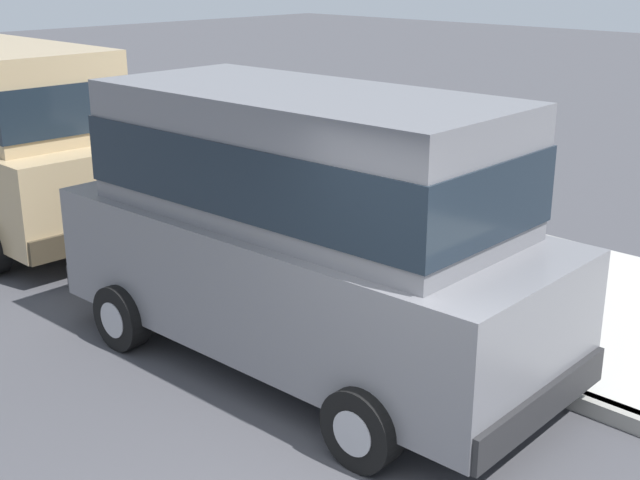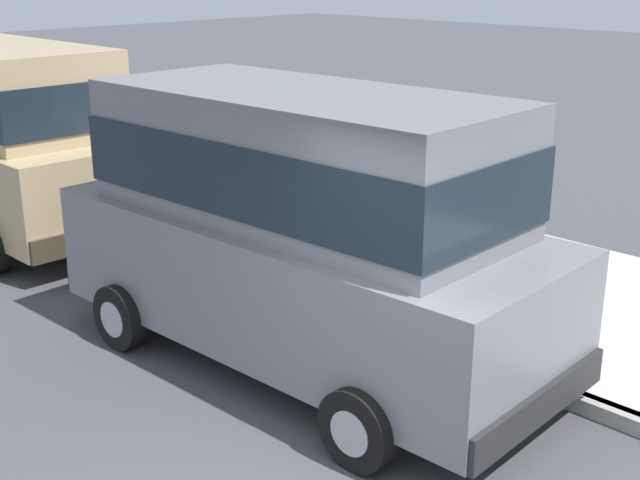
{
  "view_description": "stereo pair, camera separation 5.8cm",
  "coord_description": "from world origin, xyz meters",
  "views": [
    {
      "loc": [
        -2.76,
        -2.87,
        3.56
      ],
      "look_at": [
        3.04,
        2.79,
        0.85
      ],
      "focal_mm": 47.22,
      "sensor_mm": 36.0,
      "label": 1
    },
    {
      "loc": [
        -2.71,
        -2.91,
        3.56
      ],
      "look_at": [
        3.04,
        2.79,
        0.85
      ],
      "focal_mm": 47.22,
      "sensor_mm": 36.0,
      "label": 2
    }
  ],
  "objects": [
    {
      "name": "car_grey_van",
      "position": [
        2.2,
        2.18,
        1.39
      ],
      "size": [
        2.25,
        4.96,
        2.52
      ],
      "color": "slate",
      "rests_on": "ground"
    },
    {
      "name": "dog_brown",
      "position": [
        4.3,
        3.77,
        0.43
      ],
      "size": [
        0.25,
        0.75,
        0.49
      ],
      "color": "brown",
      "rests_on": "sidewalk"
    },
    {
      "name": "curb",
      "position": [
        3.2,
        0.0,
        0.07
      ],
      "size": [
        0.16,
        64.0,
        0.14
      ],
      "primitive_type": "cube",
      "color": "gray",
      "rests_on": "ground"
    },
    {
      "name": "car_tan_van",
      "position": [
        2.2,
        7.97,
        1.39
      ],
      "size": [
        2.14,
        4.9,
        2.52
      ],
      "color": "tan",
      "rests_on": "ground"
    }
  ]
}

